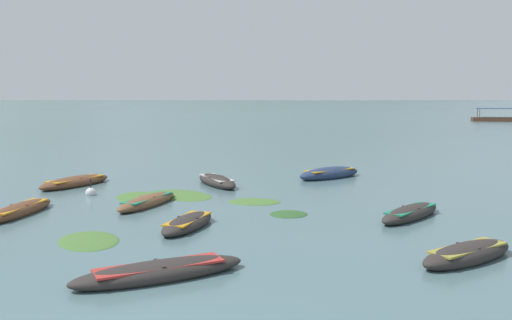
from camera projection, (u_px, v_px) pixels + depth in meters
The scene contains 19 objects.
ground_plane at pixel (252, 99), 1498.14m from camera, with size 6000.00×6000.00×0.00m, color slate.
mountain_1 at pixel (18, 54), 2057.69m from camera, with size 1208.81×1208.81×340.35m, color slate.
mountain_2 at pixel (280, 44), 2140.23m from camera, with size 1835.97×1835.97×438.27m, color #4C5B56.
rowboat_0 at pixel (188, 223), 17.27m from camera, with size 1.92×3.26×0.49m.
rowboat_2 at pixel (468, 254), 13.77m from camera, with size 3.36×2.73×0.58m.
rowboat_3 at pixel (330, 174), 28.09m from camera, with size 3.98×3.45×0.72m.
rowboat_4 at pixel (217, 181), 25.77m from camera, with size 2.63×3.92×0.60m.
rowboat_5 at pixel (19, 210), 19.21m from camera, with size 1.53×3.98×0.52m.
rowboat_6 at pixel (410, 213), 18.69m from camera, with size 3.19×3.38×0.55m.
rowboat_7 at pixel (75, 182), 25.58m from camera, with size 3.03×4.23×0.57m.
rowboat_8 at pixel (160, 272), 12.42m from camera, with size 4.15×2.77×0.52m.
rowboat_9 at pixel (147, 201), 20.86m from camera, with size 2.23×3.86×0.51m.
ferry_0 at pixel (499, 119), 95.90m from camera, with size 9.64×5.49×2.54m.
mooring_buoy at pixel (91, 193), 23.14m from camera, with size 0.46×0.46×0.85m.
weed_patch_0 at pixel (180, 195), 23.10m from camera, with size 3.42×2.17×0.14m, color #477033.
weed_patch_1 at pixel (142, 198), 22.52m from camera, with size 3.03×2.09×0.14m, color #477033.
weed_patch_2 at pixel (255, 202), 21.60m from camera, with size 1.53×2.11×0.14m, color #477033.
weed_patch_3 at pixel (89, 241), 15.71m from camera, with size 1.71×2.39×0.14m, color #477033.
weed_patch_4 at pixel (289, 214), 19.30m from camera, with size 1.39×1.32×0.14m, color #2D5628.
Camera 1 is at (2.12, -7.68, 4.16)m, focal length 37.71 mm.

